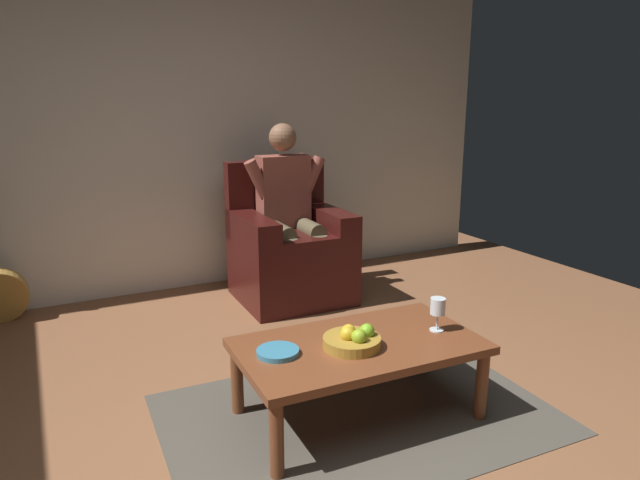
{
  "coord_description": "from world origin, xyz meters",
  "views": [
    {
      "loc": [
        0.91,
        1.65,
        1.53
      ],
      "look_at": [
        -0.62,
        -1.35,
        0.67
      ],
      "focal_mm": 32.19,
      "sensor_mm": 36.0,
      "label": 1
    }
  ],
  "objects_px": {
    "coffee_table": "(359,351)",
    "decorative_dish": "(279,352)",
    "wine_glass_near": "(438,308)",
    "fruit_bowl": "(353,340)",
    "armchair": "(290,252)",
    "person_seated": "(289,206)"
  },
  "relations": [
    {
      "from": "coffee_table",
      "to": "decorative_dish",
      "type": "bearing_deg",
      "value": -7.88
    },
    {
      "from": "wine_glass_near",
      "to": "fruit_bowl",
      "type": "relative_size",
      "value": 0.63
    },
    {
      "from": "armchair",
      "to": "fruit_bowl",
      "type": "height_order",
      "value": "armchair"
    },
    {
      "from": "coffee_table",
      "to": "wine_glass_near",
      "type": "relative_size",
      "value": 6.91
    },
    {
      "from": "armchair",
      "to": "coffee_table",
      "type": "height_order",
      "value": "armchair"
    },
    {
      "from": "coffee_table",
      "to": "person_seated",
      "type": "bearing_deg",
      "value": -103.13
    },
    {
      "from": "wine_glass_near",
      "to": "decorative_dish",
      "type": "relative_size",
      "value": 0.87
    },
    {
      "from": "armchair",
      "to": "decorative_dish",
      "type": "relative_size",
      "value": 5.31
    },
    {
      "from": "armchair",
      "to": "person_seated",
      "type": "xyz_separation_m",
      "value": [
        0.0,
        0.0,
        0.36
      ]
    },
    {
      "from": "fruit_bowl",
      "to": "person_seated",
      "type": "bearing_deg",
      "value": -104.6
    },
    {
      "from": "decorative_dish",
      "to": "fruit_bowl",
      "type": "bearing_deg",
      "value": 165.35
    },
    {
      "from": "person_seated",
      "to": "fruit_bowl",
      "type": "height_order",
      "value": "person_seated"
    },
    {
      "from": "fruit_bowl",
      "to": "decorative_dish",
      "type": "bearing_deg",
      "value": -14.65
    },
    {
      "from": "armchair",
      "to": "coffee_table",
      "type": "distance_m",
      "value": 1.74
    },
    {
      "from": "armchair",
      "to": "wine_glass_near",
      "type": "relative_size",
      "value": 6.09
    },
    {
      "from": "armchair",
      "to": "wine_glass_near",
      "type": "xyz_separation_m",
      "value": [
        -0.02,
        1.75,
        0.14
      ]
    },
    {
      "from": "person_seated",
      "to": "coffee_table",
      "type": "relative_size",
      "value": 1.13
    },
    {
      "from": "person_seated",
      "to": "wine_glass_near",
      "type": "height_order",
      "value": "person_seated"
    },
    {
      "from": "wine_glass_near",
      "to": "fruit_bowl",
      "type": "height_order",
      "value": "wine_glass_near"
    },
    {
      "from": "armchair",
      "to": "decorative_dish",
      "type": "distance_m",
      "value": 1.82
    },
    {
      "from": "wine_glass_near",
      "to": "decorative_dish",
      "type": "distance_m",
      "value": 0.82
    },
    {
      "from": "coffee_table",
      "to": "decorative_dish",
      "type": "relative_size",
      "value": 6.03
    }
  ]
}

